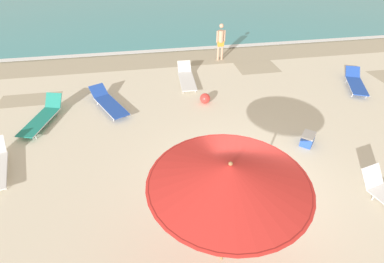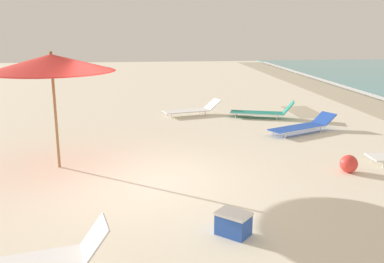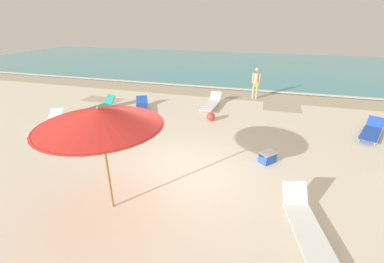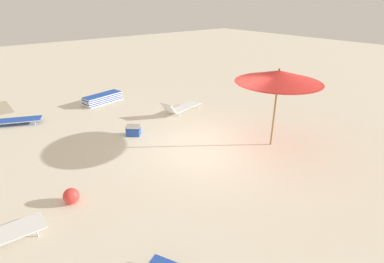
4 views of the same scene
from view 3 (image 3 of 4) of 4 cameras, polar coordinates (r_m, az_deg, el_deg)
name	(u,v)px [view 3 (image 3 of 4)]	position (r m, az deg, el deg)	size (l,w,h in m)	color
ground_plane	(180,177)	(7.76, -2.76, -10.12)	(60.00, 60.00, 0.16)	beige
ocean_water	(246,65)	(26.62, 11.91, 14.26)	(60.00, 19.84, 0.07)	teal
beach_umbrella	(99,118)	(5.74, -19.87, 2.88)	(2.71, 2.71, 2.60)	#9E7547
sun_lounger_under_umbrella	(47,123)	(12.45, -29.51, 1.70)	(1.12, 2.14, 0.53)	white
sun_lounger_beside_umbrella	(211,103)	(13.41, 4.29, 6.26)	(0.71, 2.26, 0.56)	white
sun_lounger_near_water_left	(142,107)	(13.03, -11.09, 5.30)	(1.56, 2.35, 0.49)	blue
sun_lounger_near_water_right	(372,131)	(12.28, 35.05, 0.11)	(1.42, 2.21, 0.51)	blue
sun_lounger_mid_beach_solo	(97,107)	(13.65, -20.46, 5.14)	(1.21, 2.24, 0.62)	#1E8475
sun_lounger_mid_beach_pair_a	(305,223)	(6.35, 23.86, -18.07)	(1.06, 2.15, 0.62)	white
beachgoer_wading_adult	(256,81)	(15.14, 14.03, 10.77)	(0.45, 0.27, 1.76)	tan
beach_ball	(211,117)	(11.61, 4.18, 3.33)	(0.39, 0.39, 0.39)	red
cooler_box	(268,157)	(8.59, 16.46, -5.48)	(0.60, 0.61, 0.37)	blue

